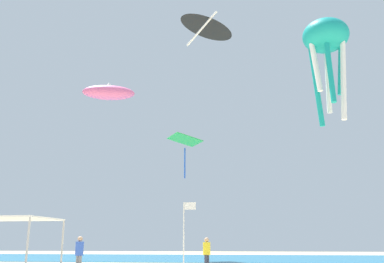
{
  "coord_description": "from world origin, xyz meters",
  "views": [
    {
      "loc": [
        2.97,
        -16.55,
        1.56
      ],
      "look_at": [
        -0.21,
        8.71,
        8.14
      ],
      "focal_mm": 39.91,
      "sensor_mm": 36.0,
      "label": 1
    }
  ],
  "objects_px": {
    "person_leftmost": "(79,251)",
    "kite_inflatable_pink": "(109,92)",
    "canopy_tent": "(10,221)",
    "banner_flag": "(185,231)",
    "kite_diamond_green": "(185,142)",
    "person_near_tent": "(207,251)",
    "kite_delta_black": "(208,24)",
    "kite_octopus_teal": "(326,41)"
  },
  "relations": [
    {
      "from": "person_leftmost",
      "to": "kite_inflatable_pink",
      "type": "bearing_deg",
      "value": -33.59
    },
    {
      "from": "kite_inflatable_pink",
      "to": "person_leftmost",
      "type": "bearing_deg",
      "value": 88.19
    },
    {
      "from": "person_leftmost",
      "to": "banner_flag",
      "type": "distance_m",
      "value": 6.36
    },
    {
      "from": "canopy_tent",
      "to": "kite_inflatable_pink",
      "type": "height_order",
      "value": "kite_inflatable_pink"
    },
    {
      "from": "person_near_tent",
      "to": "kite_delta_black",
      "type": "distance_m",
      "value": 12.66
    },
    {
      "from": "banner_flag",
      "to": "kite_octopus_teal",
      "type": "xyz_separation_m",
      "value": [
        7.26,
        -0.02,
        9.46
      ]
    },
    {
      "from": "canopy_tent",
      "to": "banner_flag",
      "type": "distance_m",
      "value": 8.12
    },
    {
      "from": "banner_flag",
      "to": "kite_octopus_teal",
      "type": "height_order",
      "value": "kite_octopus_teal"
    },
    {
      "from": "person_near_tent",
      "to": "kite_diamond_green",
      "type": "bearing_deg",
      "value": -149.22
    },
    {
      "from": "banner_flag",
      "to": "person_leftmost",
      "type": "bearing_deg",
      "value": 162.03
    },
    {
      "from": "banner_flag",
      "to": "kite_delta_black",
      "type": "relative_size",
      "value": 1.07
    },
    {
      "from": "kite_delta_black",
      "to": "person_near_tent",
      "type": "bearing_deg",
      "value": 15.54
    },
    {
      "from": "banner_flag",
      "to": "kite_delta_black",
      "type": "distance_m",
      "value": 10.51
    },
    {
      "from": "banner_flag",
      "to": "kite_delta_black",
      "type": "bearing_deg",
      "value": -34.23
    },
    {
      "from": "banner_flag",
      "to": "kite_inflatable_pink",
      "type": "bearing_deg",
      "value": 124.07
    },
    {
      "from": "person_near_tent",
      "to": "canopy_tent",
      "type": "bearing_deg",
      "value": -14.3
    },
    {
      "from": "person_leftmost",
      "to": "kite_diamond_green",
      "type": "xyz_separation_m",
      "value": [
        3.61,
        14.27,
        9.17
      ]
    },
    {
      "from": "kite_inflatable_pink",
      "to": "banner_flag",
      "type": "bearing_deg",
      "value": 109.26
    },
    {
      "from": "person_leftmost",
      "to": "kite_diamond_green",
      "type": "relative_size",
      "value": 0.48
    },
    {
      "from": "kite_octopus_teal",
      "to": "kite_delta_black",
      "type": "distance_m",
      "value": 6.15
    },
    {
      "from": "person_leftmost",
      "to": "banner_flag",
      "type": "xyz_separation_m",
      "value": [
        5.98,
        -1.94,
        0.99
      ]
    },
    {
      "from": "kite_delta_black",
      "to": "banner_flag",
      "type": "bearing_deg",
      "value": 64.53
    },
    {
      "from": "canopy_tent",
      "to": "banner_flag",
      "type": "relative_size",
      "value": 0.89
    },
    {
      "from": "person_near_tent",
      "to": "kite_delta_black",
      "type": "height_order",
      "value": "kite_delta_black"
    },
    {
      "from": "canopy_tent",
      "to": "kite_diamond_green",
      "type": "bearing_deg",
      "value": 81.59
    },
    {
      "from": "person_near_tent",
      "to": "banner_flag",
      "type": "distance_m",
      "value": 4.73
    },
    {
      "from": "person_leftmost",
      "to": "kite_octopus_teal",
      "type": "distance_m",
      "value": 16.98
    },
    {
      "from": "person_near_tent",
      "to": "kite_octopus_teal",
      "type": "bearing_deg",
      "value": 71.89
    },
    {
      "from": "kite_inflatable_pink",
      "to": "kite_diamond_green",
      "type": "distance_m",
      "value": 7.99
    },
    {
      "from": "kite_delta_black",
      "to": "kite_diamond_green",
      "type": "height_order",
      "value": "kite_delta_black"
    },
    {
      "from": "kite_delta_black",
      "to": "kite_diamond_green",
      "type": "distance_m",
      "value": 17.58
    },
    {
      "from": "kite_octopus_teal",
      "to": "canopy_tent",
      "type": "bearing_deg",
      "value": -179.17
    },
    {
      "from": "kite_octopus_teal",
      "to": "kite_delta_black",
      "type": "relative_size",
      "value": 1.73
    },
    {
      "from": "kite_delta_black",
      "to": "kite_inflatable_pink",
      "type": "bearing_deg",
      "value": 44.78
    },
    {
      "from": "person_near_tent",
      "to": "kite_delta_black",
      "type": "relative_size",
      "value": 0.56
    },
    {
      "from": "person_near_tent",
      "to": "banner_flag",
      "type": "height_order",
      "value": "banner_flag"
    },
    {
      "from": "canopy_tent",
      "to": "kite_octopus_teal",
      "type": "relative_size",
      "value": 0.55
    },
    {
      "from": "canopy_tent",
      "to": "person_near_tent",
      "type": "relative_size",
      "value": 1.69
    },
    {
      "from": "kite_delta_black",
      "to": "kite_diamond_green",
      "type": "relative_size",
      "value": 0.84
    },
    {
      "from": "person_leftmost",
      "to": "kite_delta_black",
      "type": "bearing_deg",
      "value": -157.68
    },
    {
      "from": "person_leftmost",
      "to": "banner_flag",
      "type": "height_order",
      "value": "banner_flag"
    },
    {
      "from": "canopy_tent",
      "to": "banner_flag",
      "type": "height_order",
      "value": "banner_flag"
    }
  ]
}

